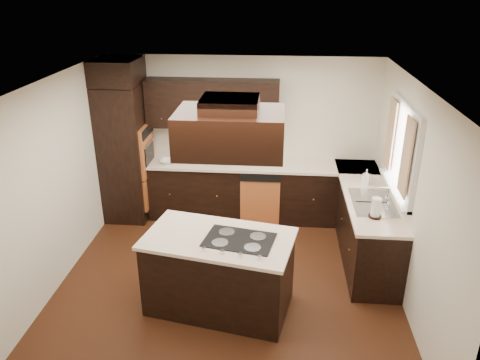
# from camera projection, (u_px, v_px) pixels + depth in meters

# --- Properties ---
(floor) EXTENTS (4.20, 4.20, 0.02)m
(floor) POSITION_uv_depth(u_px,v_px,m) (228.00, 282.00, 5.95)
(floor) COLOR #552B15
(floor) RESTS_ON ground
(ceiling) EXTENTS (4.20, 4.20, 0.02)m
(ceiling) POSITION_uv_depth(u_px,v_px,m) (226.00, 84.00, 4.95)
(ceiling) COLOR silver
(ceiling) RESTS_ON ground
(wall_back) EXTENTS (4.20, 0.02, 2.50)m
(wall_back) POSITION_uv_depth(u_px,v_px,m) (242.00, 136.00, 7.38)
(wall_back) COLOR silver
(wall_back) RESTS_ON ground
(wall_front) EXTENTS (4.20, 0.02, 2.50)m
(wall_front) POSITION_uv_depth(u_px,v_px,m) (196.00, 310.00, 3.52)
(wall_front) COLOR silver
(wall_front) RESTS_ON ground
(wall_left) EXTENTS (0.02, 4.20, 2.50)m
(wall_left) POSITION_uv_depth(u_px,v_px,m) (53.00, 186.00, 5.61)
(wall_left) COLOR silver
(wall_left) RESTS_ON ground
(wall_right) EXTENTS (0.02, 4.20, 2.50)m
(wall_right) POSITION_uv_depth(u_px,v_px,m) (412.00, 199.00, 5.28)
(wall_right) COLOR silver
(wall_right) RESTS_ON ground
(oven_column) EXTENTS (0.65, 0.75, 2.12)m
(oven_column) POSITION_uv_depth(u_px,v_px,m) (125.00, 153.00, 7.22)
(oven_column) COLOR black
(oven_column) RESTS_ON floor
(wall_oven_face) EXTENTS (0.05, 0.62, 0.78)m
(wall_oven_face) POSITION_uv_depth(u_px,v_px,m) (147.00, 150.00, 7.17)
(wall_oven_face) COLOR #D16D34
(wall_oven_face) RESTS_ON oven_column
(base_cabinets_back) EXTENTS (2.93, 0.60, 0.88)m
(base_cabinets_back) POSITION_uv_depth(u_px,v_px,m) (242.00, 191.00, 7.41)
(base_cabinets_back) COLOR black
(base_cabinets_back) RESTS_ON floor
(base_cabinets_right) EXTENTS (0.60, 2.40, 0.88)m
(base_cabinets_right) POSITION_uv_depth(u_px,v_px,m) (364.00, 223.00, 6.45)
(base_cabinets_right) COLOR black
(base_cabinets_right) RESTS_ON floor
(countertop_back) EXTENTS (2.93, 0.63, 0.04)m
(countertop_back) POSITION_uv_depth(u_px,v_px,m) (242.00, 164.00, 7.21)
(countertop_back) COLOR #FFE5CB
(countertop_back) RESTS_ON base_cabinets_back
(countertop_right) EXTENTS (0.63, 2.40, 0.04)m
(countertop_right) POSITION_uv_depth(u_px,v_px,m) (367.00, 192.00, 6.27)
(countertop_right) COLOR #FFE5CB
(countertop_right) RESTS_ON base_cabinets_right
(upper_cabinets) EXTENTS (2.00, 0.34, 0.72)m
(upper_cabinets) POSITION_uv_depth(u_px,v_px,m) (212.00, 104.00, 7.02)
(upper_cabinets) COLOR black
(upper_cabinets) RESTS_ON wall_back
(dishwasher_front) EXTENTS (0.60, 0.05, 0.72)m
(dishwasher_front) POSITION_uv_depth(u_px,v_px,m) (260.00, 202.00, 7.14)
(dishwasher_front) COLOR #D16D34
(dishwasher_front) RESTS_ON floor
(window_frame) EXTENTS (0.06, 1.32, 1.12)m
(window_frame) POSITION_uv_depth(u_px,v_px,m) (402.00, 149.00, 5.63)
(window_frame) COLOR white
(window_frame) RESTS_ON wall_right
(window_pane) EXTENTS (0.00, 1.20, 1.00)m
(window_pane) POSITION_uv_depth(u_px,v_px,m) (405.00, 149.00, 5.63)
(window_pane) COLOR white
(window_pane) RESTS_ON wall_right
(curtain_left) EXTENTS (0.02, 0.34, 0.90)m
(curtain_left) POSITION_uv_depth(u_px,v_px,m) (406.00, 157.00, 5.23)
(curtain_left) COLOR beige
(curtain_left) RESTS_ON wall_right
(curtain_right) EXTENTS (0.02, 0.34, 0.90)m
(curtain_right) POSITION_uv_depth(u_px,v_px,m) (391.00, 134.00, 6.00)
(curtain_right) COLOR beige
(curtain_right) RESTS_ON wall_right
(sink_rim) EXTENTS (0.52, 0.84, 0.01)m
(sink_rim) POSITION_uv_depth(u_px,v_px,m) (373.00, 202.00, 5.94)
(sink_rim) COLOR silver
(sink_rim) RESTS_ON countertop_right
(island) EXTENTS (1.71, 1.15, 0.88)m
(island) POSITION_uv_depth(u_px,v_px,m) (219.00, 274.00, 5.34)
(island) COLOR black
(island) RESTS_ON floor
(island_top) EXTENTS (1.78, 1.22, 0.04)m
(island_top) POSITION_uv_depth(u_px,v_px,m) (219.00, 239.00, 5.16)
(island_top) COLOR #FFE5CB
(island_top) RESTS_ON island
(cooktop) EXTENTS (0.83, 0.63, 0.01)m
(cooktop) POSITION_uv_depth(u_px,v_px,m) (239.00, 240.00, 5.09)
(cooktop) COLOR black
(cooktop) RESTS_ON island_top
(range_hood) EXTENTS (1.05, 0.72, 0.42)m
(range_hood) POSITION_uv_depth(u_px,v_px,m) (230.00, 132.00, 4.57)
(range_hood) COLOR black
(range_hood) RESTS_ON ceiling
(hood_duct) EXTENTS (0.55, 0.50, 0.13)m
(hood_duct) POSITION_uv_depth(u_px,v_px,m) (230.00, 104.00, 4.46)
(hood_duct) COLOR black
(hood_duct) RESTS_ON ceiling
(blender_base) EXTENTS (0.15, 0.15, 0.10)m
(blender_base) POSITION_uv_depth(u_px,v_px,m) (189.00, 160.00, 7.20)
(blender_base) COLOR silver
(blender_base) RESTS_ON countertop_back
(blender_pitcher) EXTENTS (0.13, 0.13, 0.26)m
(blender_pitcher) POSITION_uv_depth(u_px,v_px,m) (189.00, 149.00, 7.12)
(blender_pitcher) COLOR silver
(blender_pitcher) RESTS_ON blender_base
(spice_rack) EXTENTS (0.40, 0.11, 0.33)m
(spice_rack) POSITION_uv_depth(u_px,v_px,m) (215.00, 153.00, 7.16)
(spice_rack) COLOR black
(spice_rack) RESTS_ON countertop_back
(mixing_bowl) EXTENTS (0.25, 0.25, 0.06)m
(mixing_bowl) POSITION_uv_depth(u_px,v_px,m) (168.00, 161.00, 7.20)
(mixing_bowl) COLOR white
(mixing_bowl) RESTS_ON countertop_back
(soap_bottle) EXTENTS (0.12, 0.12, 0.22)m
(soap_bottle) POSITION_uv_depth(u_px,v_px,m) (366.00, 177.00, 6.43)
(soap_bottle) COLOR white
(soap_bottle) RESTS_ON countertop_right
(paper_towel) EXTENTS (0.14, 0.14, 0.25)m
(paper_towel) POSITION_uv_depth(u_px,v_px,m) (376.00, 208.00, 5.53)
(paper_towel) COLOR white
(paper_towel) RESTS_ON countertop_right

